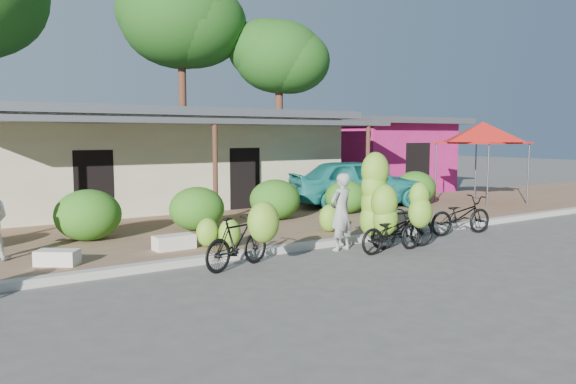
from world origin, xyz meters
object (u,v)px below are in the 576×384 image
object	(u,v)px
sack_far	(57,258)
bike_far_right	(461,215)
sack_near	(174,242)
tree_near_right	(274,55)
tree_center_right	(176,17)
teal_van	(359,182)
bike_left	(243,238)
vendor	(341,212)
bike_center	(382,210)
red_canopy	(483,132)
bike_right	(407,221)

from	to	relation	value
sack_far	bike_far_right	bearing A→B (deg)	-9.38
sack_near	tree_near_right	bearing A→B (deg)	49.71
sack_near	tree_center_right	bearing A→B (deg)	66.88
teal_van	sack_near	bearing A→B (deg)	131.29
bike_left	sack_near	distance (m)	2.07
bike_left	vendor	bearing A→B (deg)	-99.75
bike_left	bike_center	xyz separation A→B (m)	(3.42, -0.09, 0.28)
tree_near_right	red_canopy	xyz separation A→B (m)	(2.37, -9.89, -3.63)
tree_center_right	sack_near	xyz separation A→B (m)	(-5.78, -13.54, -7.57)
bike_left	vendor	distance (m)	2.68
bike_far_right	sack_far	world-z (taller)	bike_far_right
tree_near_right	bike_left	xyz separation A→B (m)	(-9.21, -13.50, -5.64)
tree_center_right	sack_far	bearing A→B (deg)	-120.66
tree_center_right	sack_far	world-z (taller)	tree_center_right
red_canopy	vendor	world-z (taller)	red_canopy
bike_right	sack_near	xyz separation A→B (m)	(-4.46, 2.34, -0.36)
tree_near_right	teal_van	size ratio (longest dim) A/B	1.66
bike_right	sack_far	world-z (taller)	bike_right
red_canopy	bike_right	world-z (taller)	red_canopy
bike_center	sack_far	distance (m)	6.64
tree_near_right	bike_right	xyz separation A→B (m)	(-5.32, -13.88, -5.61)
tree_near_right	vendor	world-z (taller)	tree_near_right
sack_far	teal_van	world-z (taller)	teal_van
bike_left	tree_center_right	bearing A→B (deg)	-36.60
tree_near_right	sack_far	bearing A→B (deg)	-135.98
tree_near_right	bike_left	distance (m)	17.29
red_canopy	bike_center	size ratio (longest dim) A/B	1.64
bike_left	sack_near	size ratio (longest dim) A/B	2.02
tree_center_right	bike_right	xyz separation A→B (m)	(-1.32, -15.88, -7.20)
red_canopy	vendor	size ratio (longest dim) A/B	2.07
tree_center_right	tree_near_right	bearing A→B (deg)	-26.57
sack_far	tree_near_right	bearing A→B (deg)	44.02
bike_center	sack_far	size ratio (longest dim) A/B	2.85
red_canopy	vendor	distance (m)	9.66
red_canopy	bike_right	distance (m)	8.88
bike_right	teal_van	bearing A→B (deg)	-19.14
teal_van	bike_left	bearing A→B (deg)	144.15
bike_far_right	bike_right	bearing A→B (deg)	111.99
tree_near_right	red_canopy	size ratio (longest dim) A/B	2.25
bike_left	teal_van	distance (m)	9.11
tree_center_right	sack_near	bearing A→B (deg)	-113.12
red_canopy	bike_right	bearing A→B (deg)	-152.62
sack_far	teal_van	size ratio (longest dim) A/B	0.16
tree_center_right	red_canopy	xyz separation A→B (m)	(6.37, -11.89, -5.22)
red_canopy	bike_far_right	size ratio (longest dim) A/B	1.80
bike_left	bike_far_right	world-z (taller)	bike_left
tree_near_right	bike_center	size ratio (longest dim) A/B	3.68
red_canopy	bike_left	world-z (taller)	red_canopy
tree_near_right	sack_far	xyz separation A→B (m)	(-12.14, -11.73, -5.98)
bike_far_right	sack_near	distance (m)	7.18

